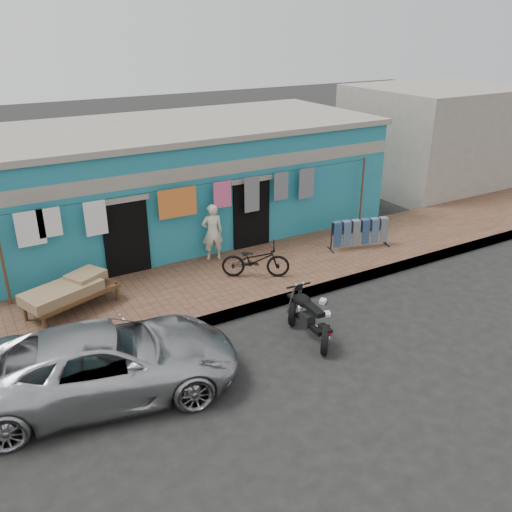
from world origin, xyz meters
The scene contains 15 objects.
ground centered at (0.00, 0.00, 0.00)m, with size 80.00×80.00×0.00m, color black.
sidewalk centered at (0.00, 3.00, 0.12)m, with size 28.00×3.00×0.25m, color brown.
curb centered at (0.00, 1.55, 0.12)m, with size 28.00×0.10×0.25m, color gray.
building centered at (0.00, 6.99, 1.69)m, with size 12.20×5.20×3.36m.
neighbor_right centered at (11.00, 7.00, 1.90)m, with size 6.00×5.00×3.80m, color #9E9384.
clothesline centered at (-0.60, 4.25, 1.81)m, with size 10.06×0.06×2.10m.
car centered at (-3.93, 0.36, 0.65)m, with size 2.10×4.63×1.30m, color #B4B3B8.
seated_person centered at (-0.02, 4.20, 1.01)m, with size 0.54×0.36×1.51m, color beige.
bicycle centered at (0.41, 2.71, 0.78)m, with size 0.58×1.64×1.06m, color black.
motorcycle centered at (0.13, 0.09, 0.51)m, with size 0.66×1.61×1.02m, color black, non-canonical shape.
charpoy centered at (-3.86, 3.26, 0.59)m, with size 2.24×1.61×0.68m, color brown, non-canonical shape.
jeans_rack centered at (3.82, 2.88, 0.67)m, with size 1.78×0.80×0.84m, color black, non-canonical shape.
litter_a centered at (0.64, 1.20, 0.04)m, with size 0.18×0.14×0.08m, color silver.
litter_b centered at (1.29, 1.13, 0.05)m, with size 0.18×0.14×0.09m, color silver.
litter_c centered at (1.03, 0.62, 0.04)m, with size 0.18×0.15×0.07m, color silver.
Camera 1 is at (-5.66, -7.66, 6.01)m, focal length 38.00 mm.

